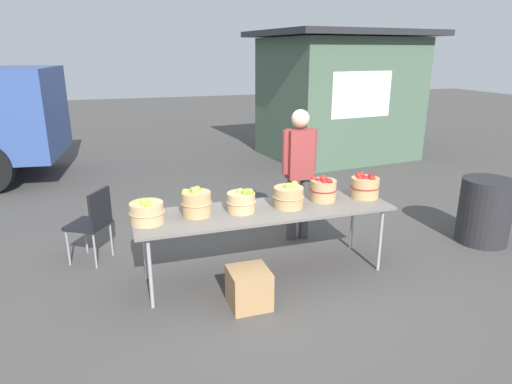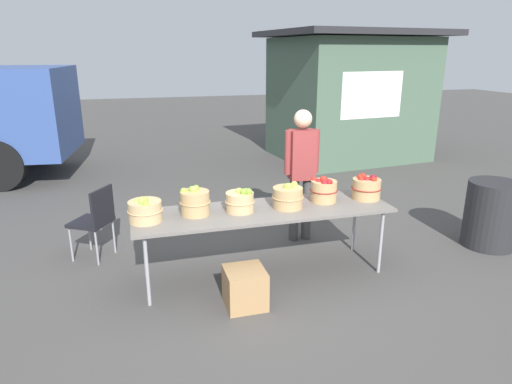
# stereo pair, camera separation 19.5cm
# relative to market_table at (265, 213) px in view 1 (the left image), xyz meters

# --- Properties ---
(ground_plane) EXTENTS (40.00, 40.00, 0.00)m
(ground_plane) POSITION_rel_market_table_xyz_m (0.00, 0.00, -0.71)
(ground_plane) COLOR #474442
(market_table) EXTENTS (2.70, 0.76, 0.75)m
(market_table) POSITION_rel_market_table_xyz_m (0.00, 0.00, 0.00)
(market_table) COLOR slate
(market_table) RESTS_ON ground
(apple_basket_green_0) EXTENTS (0.34, 0.34, 0.25)m
(apple_basket_green_0) POSITION_rel_market_table_xyz_m (-1.20, -0.01, 0.15)
(apple_basket_green_0) COLOR tan
(apple_basket_green_0) RESTS_ON market_table
(apple_basket_green_1) EXTENTS (0.31, 0.31, 0.30)m
(apple_basket_green_1) POSITION_rel_market_table_xyz_m (-0.71, 0.05, 0.17)
(apple_basket_green_1) COLOR tan
(apple_basket_green_1) RESTS_ON market_table
(apple_basket_green_2) EXTENTS (0.31, 0.31, 0.26)m
(apple_basket_green_2) POSITION_rel_market_table_xyz_m (-0.25, 0.01, 0.15)
(apple_basket_green_2) COLOR tan
(apple_basket_green_2) RESTS_ON market_table
(apple_basket_green_3) EXTENTS (0.33, 0.33, 0.27)m
(apple_basket_green_3) POSITION_rel_market_table_xyz_m (0.26, -0.01, 0.16)
(apple_basket_green_3) COLOR tan
(apple_basket_green_3) RESTS_ON market_table
(apple_basket_red_0) EXTENTS (0.30, 0.30, 0.30)m
(apple_basket_red_0) POSITION_rel_market_table_xyz_m (0.70, 0.08, 0.17)
(apple_basket_red_0) COLOR tan
(apple_basket_red_0) RESTS_ON market_table
(apple_basket_red_1) EXTENTS (0.33, 0.33, 0.27)m
(apple_basket_red_1) POSITION_rel_market_table_xyz_m (1.21, 0.04, 0.16)
(apple_basket_red_1) COLOR tan
(apple_basket_red_1) RESTS_ON market_table
(vendor_adult) EXTENTS (0.44, 0.24, 1.66)m
(vendor_adult) POSITION_rel_market_table_xyz_m (0.72, 0.79, 0.27)
(vendor_adult) COLOR #3F3F3F
(vendor_adult) RESTS_ON ground
(food_kiosk) EXTENTS (3.80, 3.27, 2.74)m
(food_kiosk) POSITION_rel_market_table_xyz_m (3.48, 4.99, 0.67)
(food_kiosk) COLOR #47604C
(food_kiosk) RESTS_ON ground
(folding_chair) EXTENTS (0.55, 0.55, 0.86)m
(folding_chair) POSITION_rel_market_table_xyz_m (-1.74, 0.92, -0.21)
(folding_chair) COLOR black
(folding_chair) RESTS_ON ground
(trash_barrel) EXTENTS (0.63, 0.63, 0.82)m
(trash_barrel) POSITION_rel_market_table_xyz_m (2.92, -0.03, -0.30)
(trash_barrel) COLOR #262628
(trash_barrel) RESTS_ON ground
(produce_crate) EXTENTS (0.37, 0.37, 0.37)m
(produce_crate) POSITION_rel_market_table_xyz_m (-0.35, -0.55, -0.53)
(produce_crate) COLOR #A87F51
(produce_crate) RESTS_ON ground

